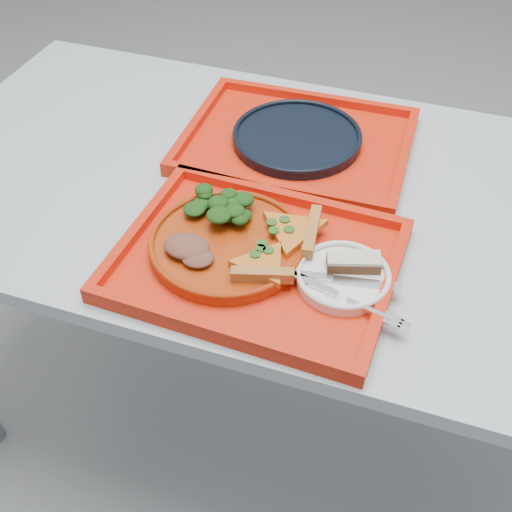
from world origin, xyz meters
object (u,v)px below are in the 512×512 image
Objects in this scene: dinner_plate at (227,245)px; navy_plate at (297,139)px; tray_main at (257,263)px; tray_far at (297,144)px; dessert_bar at (354,262)px.

dinner_plate is 1.00× the size of navy_plate.
tray_far is at bearing 97.64° from tray_main.
dinner_plate reaches higher than tray_far.
dessert_bar is (0.16, 0.02, 0.03)m from tray_main.
tray_far is at bearing 102.59° from dessert_bar.
dinner_plate is 0.21m from dessert_bar.
dessert_bar is (0.21, 0.01, 0.02)m from dinner_plate.
navy_plate is at bearing 102.59° from dessert_bar.
dessert_bar is (0.19, -0.33, 0.03)m from tray_far.
dessert_bar reaches higher than tray_far.
tray_main is 1.73× the size of navy_plate.
navy_plate is 2.86× the size of dessert_bar.
dinner_plate is at bearing -95.06° from tray_far.
tray_far is 0.34m from dinner_plate.
navy_plate is (0.02, 0.34, -0.00)m from dinner_plate.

